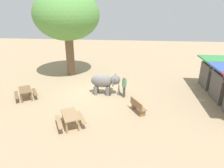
{
  "coord_description": "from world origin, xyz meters",
  "views": [
    {
      "loc": [
        14.13,
        2.95,
        6.08
      ],
      "look_at": [
        0.15,
        1.24,
        0.8
      ],
      "focal_mm": 31.16,
      "sensor_mm": 36.0,
      "label": 1
    }
  ],
  "objects_px": {
    "person_handler": "(124,85)",
    "market_stall_green": "(215,75)",
    "wooden_bench": "(138,106)",
    "elephant": "(105,82)",
    "picnic_table_far": "(25,92)",
    "shade_tree_main": "(67,15)",
    "picnic_table_near": "(70,117)"
  },
  "relations": [
    {
      "from": "shade_tree_main",
      "to": "picnic_table_near",
      "type": "relative_size",
      "value": 3.99
    },
    {
      "from": "market_stall_green",
      "to": "wooden_bench",
      "type": "bearing_deg",
      "value": -50.39
    },
    {
      "from": "person_handler",
      "to": "picnic_table_far",
      "type": "bearing_deg",
      "value": 21.28
    },
    {
      "from": "elephant",
      "to": "market_stall_green",
      "type": "relative_size",
      "value": 0.91
    },
    {
      "from": "shade_tree_main",
      "to": "market_stall_green",
      "type": "relative_size",
      "value": 3.22
    },
    {
      "from": "picnic_table_near",
      "to": "market_stall_green",
      "type": "bearing_deg",
      "value": -83.7
    },
    {
      "from": "picnic_table_near",
      "to": "picnic_table_far",
      "type": "distance_m",
      "value": 5.45
    },
    {
      "from": "elephant",
      "to": "person_handler",
      "type": "height_order",
      "value": "person_handler"
    },
    {
      "from": "market_stall_green",
      "to": "picnic_table_near",
      "type": "bearing_deg",
      "value": -54.06
    },
    {
      "from": "elephant",
      "to": "wooden_bench",
      "type": "height_order",
      "value": "elephant"
    },
    {
      "from": "elephant",
      "to": "picnic_table_near",
      "type": "distance_m",
      "value": 4.94
    },
    {
      "from": "person_handler",
      "to": "picnic_table_far",
      "type": "distance_m",
      "value": 7.27
    },
    {
      "from": "person_handler",
      "to": "wooden_bench",
      "type": "distance_m",
      "value": 2.63
    },
    {
      "from": "elephant",
      "to": "picnic_table_near",
      "type": "xyz_separation_m",
      "value": [
        4.77,
        -1.21,
        -0.43
      ]
    },
    {
      "from": "wooden_bench",
      "to": "market_stall_green",
      "type": "relative_size",
      "value": 0.56
    },
    {
      "from": "wooden_bench",
      "to": "picnic_table_near",
      "type": "xyz_separation_m",
      "value": [
        2.04,
        -3.72,
        0.12
      ]
    },
    {
      "from": "picnic_table_far",
      "to": "market_stall_green",
      "type": "bearing_deg",
      "value": -108.39
    },
    {
      "from": "wooden_bench",
      "to": "elephant",
      "type": "bearing_deg",
      "value": -167.69
    },
    {
      "from": "person_handler",
      "to": "wooden_bench",
      "type": "relative_size",
      "value": 1.15
    },
    {
      "from": "shade_tree_main",
      "to": "picnic_table_near",
      "type": "height_order",
      "value": "shade_tree_main"
    },
    {
      "from": "elephant",
      "to": "wooden_bench",
      "type": "xyz_separation_m",
      "value": [
        2.73,
        2.51,
        -0.55
      ]
    },
    {
      "from": "market_stall_green",
      "to": "picnic_table_far",
      "type": "bearing_deg",
      "value": -74.02
    },
    {
      "from": "elephant",
      "to": "person_handler",
      "type": "bearing_deg",
      "value": -12.19
    },
    {
      "from": "person_handler",
      "to": "picnic_table_far",
      "type": "height_order",
      "value": "person_handler"
    },
    {
      "from": "wooden_bench",
      "to": "shade_tree_main",
      "type": "bearing_deg",
      "value": -167.74
    },
    {
      "from": "person_handler",
      "to": "shade_tree_main",
      "type": "bearing_deg",
      "value": -29.63
    },
    {
      "from": "elephant",
      "to": "shade_tree_main",
      "type": "height_order",
      "value": "shade_tree_main"
    },
    {
      "from": "person_handler",
      "to": "market_stall_green",
      "type": "relative_size",
      "value": 0.64
    },
    {
      "from": "person_handler",
      "to": "picnic_table_near",
      "type": "relative_size",
      "value": 0.8
    },
    {
      "from": "wooden_bench",
      "to": "person_handler",
      "type": "bearing_deg",
      "value": 172.52
    },
    {
      "from": "picnic_table_near",
      "to": "person_handler",
      "type": "bearing_deg",
      "value": -61.15
    },
    {
      "from": "elephant",
      "to": "shade_tree_main",
      "type": "distance_m",
      "value": 7.83
    }
  ]
}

